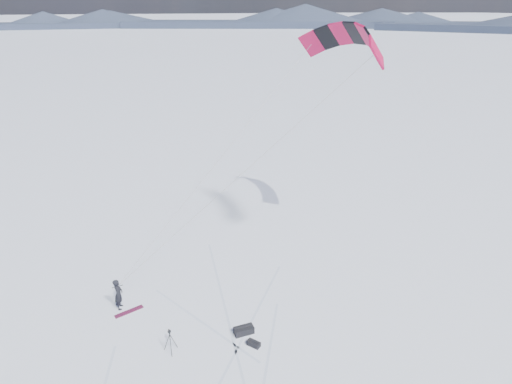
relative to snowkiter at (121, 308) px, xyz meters
name	(u,v)px	position (x,y,z in m)	size (l,w,h in m)	color
ground	(159,353)	(1.22, -3.91, 0.00)	(1800.00, 1800.00, 0.00)	white
horizon_hills	(153,301)	(1.22, -3.91, 2.85)	(704.84, 706.81, 8.00)	#1D2336
snow_tracks	(146,362)	(0.57, -4.26, 0.00)	(14.76, 10.25, 0.01)	#AFBCD5
snowkiter	(121,308)	(0.00, 0.00, 0.00)	(0.62, 0.41, 1.71)	black
snowboard	(129,312)	(0.35, -0.51, 0.02)	(1.47, 0.27, 0.04)	maroon
tripod	(170,338)	(1.72, -4.03, 0.77)	(0.62, 0.58, 1.19)	black
gear_bag_a	(244,330)	(5.17, -4.25, 0.19)	(0.95, 0.47, 0.42)	black
gear_bag_b	(254,344)	(5.28, -5.18, 0.12)	(0.60, 0.68, 0.28)	black
power_kite	(347,41)	(13.09, 0.70, 12.61)	(14.35, 6.36, 12.26)	#B40E3D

